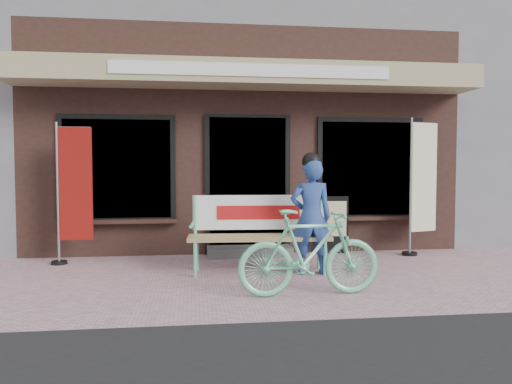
{
  "coord_description": "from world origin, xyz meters",
  "views": [
    {
      "loc": [
        -0.85,
        -5.83,
        1.4
      ],
      "look_at": [
        -0.03,
        0.7,
        1.05
      ],
      "focal_mm": 35.0,
      "sensor_mm": 36.0,
      "label": 1
    }
  ],
  "objects": [
    {
      "name": "storefront",
      "position": [
        0.0,
        4.96,
        2.99
      ],
      "size": [
        7.0,
        6.77,
        6.0
      ],
      "color": "black",
      "rests_on": "ground"
    },
    {
      "name": "bicycle",
      "position": [
        0.38,
        -0.64,
        0.47
      ],
      "size": [
        1.57,
        0.51,
        0.94
      ],
      "primitive_type": "imported",
      "rotation": [
        0.0,
        0.0,
        1.61
      ],
      "color": "#69CE9D",
      "rests_on": "ground"
    },
    {
      "name": "bench",
      "position": [
        0.01,
        0.66,
        0.59
      ],
      "size": [
        1.88,
        0.59,
        1.0
      ],
      "rotation": [
        0.0,
        0.0,
        -0.06
      ],
      "color": "#69CE9D",
      "rests_on": "ground"
    },
    {
      "name": "nobori_cream",
      "position": [
        2.7,
        1.59,
        1.1
      ],
      "size": [
        0.63,
        0.31,
        2.14
      ],
      "rotation": [
        0.0,
        0.0,
        0.3
      ],
      "color": "gray",
      "rests_on": "ground"
    },
    {
      "name": "ground",
      "position": [
        0.0,
        0.0,
        0.0
      ],
      "size": [
        70.0,
        70.0,
        0.0
      ],
      "primitive_type": "plane",
      "color": "#C395A1",
      "rests_on": "ground"
    },
    {
      "name": "nobori_red",
      "position": [
        -2.55,
        1.47,
        1.04
      ],
      "size": [
        0.58,
        0.22,
        2.01
      ],
      "rotation": [
        0.0,
        0.0,
        -0.0
      ],
      "color": "gray",
      "rests_on": "ground"
    },
    {
      "name": "menu_stand",
      "position": [
        1.37,
        1.87,
        0.47
      ],
      "size": [
        0.46,
        0.16,
        0.91
      ],
      "rotation": [
        0.0,
        0.0,
        -0.13
      ],
      "color": "black",
      "rests_on": "ground"
    },
    {
      "name": "person",
      "position": [
        0.65,
        0.41,
        0.77
      ],
      "size": [
        0.56,
        0.38,
        1.57
      ],
      "rotation": [
        0.0,
        0.0,
        -0.05
      ],
      "color": "navy",
      "rests_on": "ground"
    }
  ]
}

